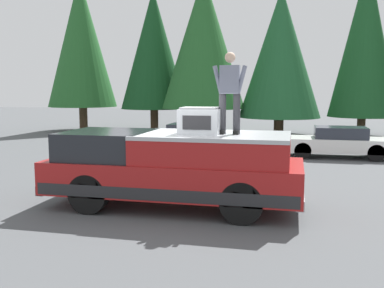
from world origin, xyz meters
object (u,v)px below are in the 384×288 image
(parked_car_white, at_px, (338,142))
(parked_car_silver, at_px, (191,138))
(pickup_truck, at_px, (174,168))
(compressor_unit, at_px, (200,121))
(person_on_truck_bed, at_px, (230,91))

(parked_car_white, xyz_separation_m, parked_car_silver, (0.14, 5.75, 0.00))
(pickup_truck, height_order, parked_car_silver, pickup_truck)
(pickup_truck, bearing_deg, compressor_unit, -101.11)
(parked_car_white, relative_size, parked_car_silver, 1.00)
(parked_car_silver, bearing_deg, pickup_truck, -169.28)
(parked_car_white, height_order, parked_car_silver, same)
(compressor_unit, bearing_deg, pickup_truck, 78.89)
(person_on_truck_bed, relative_size, parked_car_silver, 0.41)
(pickup_truck, distance_m, person_on_truck_bed, 2.07)
(compressor_unit, relative_size, parked_car_white, 0.20)
(compressor_unit, bearing_deg, parked_car_white, -23.17)
(compressor_unit, height_order, person_on_truck_bed, person_on_truck_bed)
(pickup_truck, height_order, person_on_truck_bed, person_on_truck_bed)
(parked_car_white, bearing_deg, compressor_unit, 156.83)
(compressor_unit, bearing_deg, parked_car_silver, 14.50)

